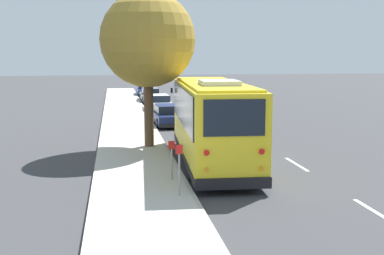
{
  "coord_description": "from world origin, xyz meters",
  "views": [
    {
      "loc": [
        -20.05,
        4.34,
        4.45
      ],
      "look_at": [
        0.01,
        1.07,
        1.3
      ],
      "focal_mm": 45.0,
      "sensor_mm": 36.0,
      "label": 1
    }
  ],
  "objects_px": {
    "parked_sedan_gray": "(150,95)",
    "sign_post_near": "(179,170)",
    "parked_sedan_blue": "(145,90)",
    "sign_post_far": "(172,160)",
    "parked_sedan_navy": "(168,115)",
    "parked_sedan_white": "(159,104)",
    "shuttle_bus": "(212,119)",
    "street_tree": "(148,33)"
  },
  "relations": [
    {
      "from": "shuttle_bus",
      "to": "parked_sedan_gray",
      "type": "height_order",
      "value": "shuttle_bus"
    },
    {
      "from": "parked_sedan_navy",
      "to": "sign_post_near",
      "type": "height_order",
      "value": "sign_post_near"
    },
    {
      "from": "street_tree",
      "to": "sign_post_far",
      "type": "relative_size",
      "value": 5.74
    },
    {
      "from": "street_tree",
      "to": "sign_post_near",
      "type": "bearing_deg",
      "value": -177.78
    },
    {
      "from": "shuttle_bus",
      "to": "parked_sedan_blue",
      "type": "height_order",
      "value": "shuttle_bus"
    },
    {
      "from": "parked_sedan_navy",
      "to": "street_tree",
      "type": "relative_size",
      "value": 0.61
    },
    {
      "from": "parked_sedan_navy",
      "to": "parked_sedan_gray",
      "type": "height_order",
      "value": "parked_sedan_gray"
    },
    {
      "from": "sign_post_far",
      "to": "parked_sedan_blue",
      "type": "bearing_deg",
      "value": -2.27
    },
    {
      "from": "parked_sedan_blue",
      "to": "street_tree",
      "type": "xyz_separation_m",
      "value": [
        -28.56,
        1.7,
        4.76
      ]
    },
    {
      "from": "parked_sedan_gray",
      "to": "sign_post_far",
      "type": "height_order",
      "value": "sign_post_far"
    },
    {
      "from": "parked_sedan_navy",
      "to": "parked_sedan_white",
      "type": "height_order",
      "value": "parked_sedan_white"
    },
    {
      "from": "parked_sedan_gray",
      "to": "sign_post_near",
      "type": "distance_m",
      "value": 30.2
    },
    {
      "from": "parked_sedan_gray",
      "to": "street_tree",
      "type": "relative_size",
      "value": 0.6
    },
    {
      "from": "parked_sedan_white",
      "to": "sign_post_near",
      "type": "distance_m",
      "value": 22.72
    },
    {
      "from": "parked_sedan_gray",
      "to": "sign_post_near",
      "type": "relative_size",
      "value": 2.94
    },
    {
      "from": "sign_post_far",
      "to": "parked_sedan_navy",
      "type": "bearing_deg",
      "value": -5.78
    },
    {
      "from": "sign_post_near",
      "to": "shuttle_bus",
      "type": "bearing_deg",
      "value": -23.09
    },
    {
      "from": "parked_sedan_gray",
      "to": "parked_sedan_blue",
      "type": "distance_m",
      "value": 6.63
    },
    {
      "from": "parked_sedan_navy",
      "to": "parked_sedan_gray",
      "type": "bearing_deg",
      "value": -2.04
    },
    {
      "from": "shuttle_bus",
      "to": "parked_sedan_navy",
      "type": "height_order",
      "value": "shuttle_bus"
    },
    {
      "from": "parked_sedan_gray",
      "to": "sign_post_far",
      "type": "distance_m",
      "value": 28.27
    },
    {
      "from": "shuttle_bus",
      "to": "street_tree",
      "type": "xyz_separation_m",
      "value": [
        3.6,
        2.29,
        3.49
      ]
    },
    {
      "from": "parked_sedan_white",
      "to": "sign_post_far",
      "type": "bearing_deg",
      "value": 173.39
    },
    {
      "from": "parked_sedan_gray",
      "to": "parked_sedan_blue",
      "type": "bearing_deg",
      "value": -0.74
    },
    {
      "from": "parked_sedan_white",
      "to": "shuttle_bus",
      "type": "bearing_deg",
      "value": 179.02
    },
    {
      "from": "shuttle_bus",
      "to": "parked_sedan_navy",
      "type": "distance_m",
      "value": 11.18
    },
    {
      "from": "parked_sedan_white",
      "to": "sign_post_far",
      "type": "height_order",
      "value": "sign_post_far"
    },
    {
      "from": "parked_sedan_blue",
      "to": "sign_post_far",
      "type": "relative_size",
      "value": 3.17
    },
    {
      "from": "parked_sedan_white",
      "to": "street_tree",
      "type": "relative_size",
      "value": 0.59
    },
    {
      "from": "parked_sedan_navy",
      "to": "sign_post_far",
      "type": "distance_m",
      "value": 13.86
    },
    {
      "from": "shuttle_bus",
      "to": "sign_post_near",
      "type": "relative_size",
      "value": 5.94
    },
    {
      "from": "parked_sedan_white",
      "to": "parked_sedan_blue",
      "type": "height_order",
      "value": "parked_sedan_white"
    },
    {
      "from": "parked_sedan_gray",
      "to": "parked_sedan_blue",
      "type": "xyz_separation_m",
      "value": [
        6.63,
        0.02,
        -0.01
      ]
    },
    {
      "from": "parked_sedan_navy",
      "to": "sign_post_near",
      "type": "bearing_deg",
      "value": 172.9
    },
    {
      "from": "parked_sedan_navy",
      "to": "parked_sedan_white",
      "type": "xyz_separation_m",
      "value": [
        6.96,
        -0.12,
        0.02
      ]
    },
    {
      "from": "street_tree",
      "to": "sign_post_far",
      "type": "distance_m",
      "value": 7.75
    },
    {
      "from": "street_tree",
      "to": "parked_sedan_blue",
      "type": "bearing_deg",
      "value": -3.41
    },
    {
      "from": "parked_sedan_white",
      "to": "sign_post_far",
      "type": "xyz_separation_m",
      "value": [
        -20.74,
        1.52,
        0.24
      ]
    },
    {
      "from": "shuttle_bus",
      "to": "street_tree",
      "type": "distance_m",
      "value": 5.51
    },
    {
      "from": "parked_sedan_gray",
      "to": "sign_post_near",
      "type": "height_order",
      "value": "sign_post_near"
    },
    {
      "from": "shuttle_bus",
      "to": "parked_sedan_white",
      "type": "xyz_separation_m",
      "value": [
        18.05,
        0.45,
        -1.25
      ]
    },
    {
      "from": "parked_sedan_navy",
      "to": "parked_sedan_blue",
      "type": "bearing_deg",
      "value": -1.99
    }
  ]
}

